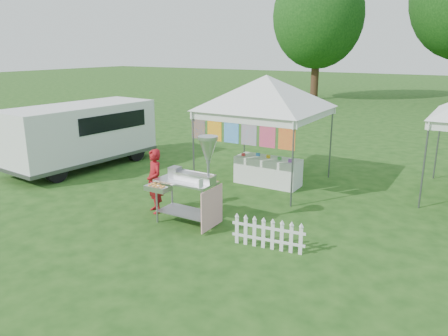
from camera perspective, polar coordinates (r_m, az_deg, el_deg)
The scene contains 8 objects.
ground at distance 9.63m, azimuth -4.09°, elevation -7.18°, with size 120.00×120.00×0.00m, color #1B4313.
canopy_main at distance 11.93m, azimuth 5.57°, elevation 11.96°, with size 4.24×4.24×3.45m.
tree_left at distance 33.23m, azimuth 12.19°, elevation 18.85°, with size 6.40×6.40×9.53m.
donut_cart at distance 9.11m, azimuth -4.00°, elevation -0.74°, with size 1.43×0.98×1.98m.
vendor at distance 10.13m, azimuth -9.05°, elevation -1.70°, with size 0.54×0.36×1.49m, color maroon.
cargo_van at distance 14.62m, azimuth -17.82°, elevation 4.34°, with size 2.29×4.90×1.98m.
picket_fence at distance 8.39m, azimuth 5.75°, elevation -8.66°, with size 1.43×0.23×0.56m.
display_table at distance 12.20m, azimuth 5.74°, elevation -0.41°, with size 1.80×0.70×0.76m, color white.
Camera 1 is at (5.18, -7.22, 3.71)m, focal length 35.00 mm.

